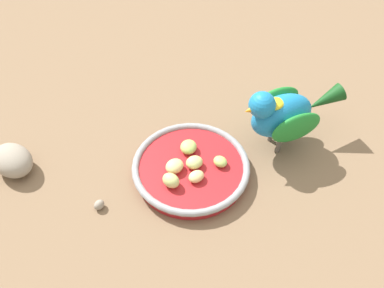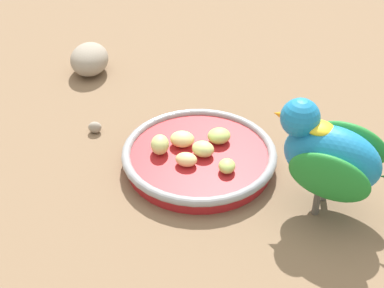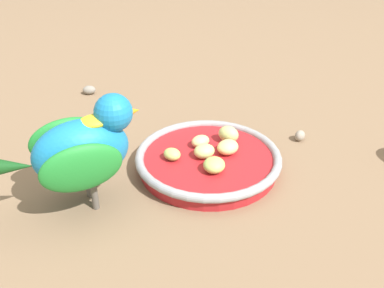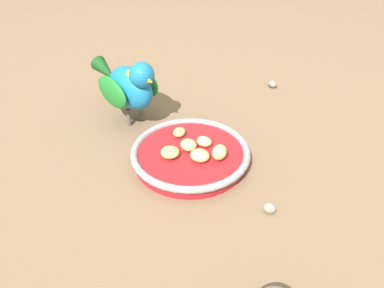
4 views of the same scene
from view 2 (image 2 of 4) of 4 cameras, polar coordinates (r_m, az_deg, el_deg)
name	(u,v)px [view 2 (image 2 of 4)]	position (r m, az deg, el deg)	size (l,w,h in m)	color
ground_plane	(208,170)	(0.77, 1.61, -2.53)	(4.00, 4.00, 0.00)	#7A6047
feeding_bowl	(198,157)	(0.76, 0.61, -1.33)	(0.20, 0.20, 0.03)	#AD1E23
apple_piece_0	(160,145)	(0.76, -3.16, -0.06)	(0.03, 0.02, 0.02)	#C6D17A
apple_piece_1	(219,136)	(0.78, 2.66, 0.80)	(0.03, 0.03, 0.02)	#B2CC66
apple_piece_2	(202,150)	(0.75, 0.97, -0.58)	(0.03, 0.03, 0.02)	#C6D17A
apple_piece_3	(186,159)	(0.74, -0.57, -1.53)	(0.03, 0.02, 0.02)	#E5C67F
apple_piece_4	(184,138)	(0.77, -0.75, 0.64)	(0.03, 0.03, 0.02)	#E5C67F
apple_piece_5	(227,166)	(0.73, 3.44, -2.17)	(0.03, 0.02, 0.02)	#B2CC66
parrot	(335,156)	(0.68, 13.87, -1.13)	(0.20, 0.10, 0.14)	#59544C
rock_large	(89,59)	(0.99, -10.02, 8.18)	(0.08, 0.06, 0.05)	gray
pebble_1	(95,127)	(0.84, -9.49, 1.62)	(0.02, 0.01, 0.02)	gray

